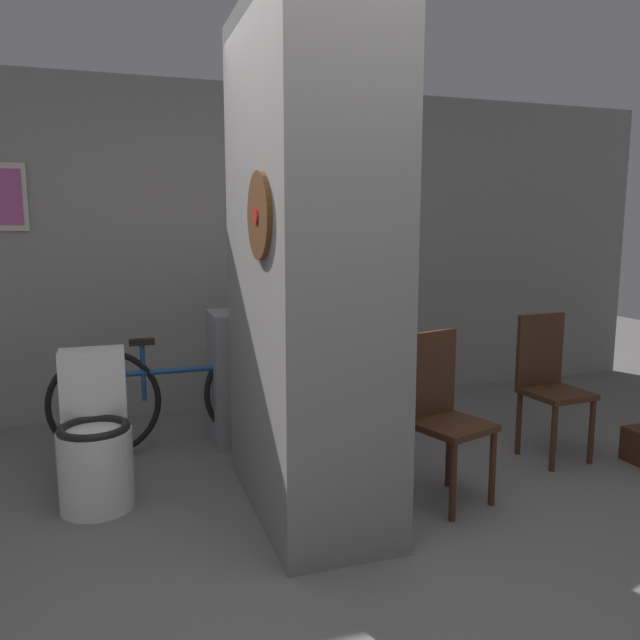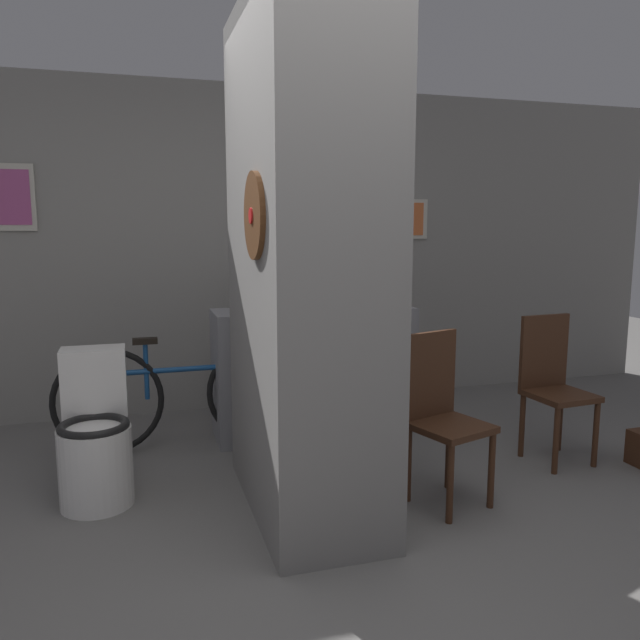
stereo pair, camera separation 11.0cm
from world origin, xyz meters
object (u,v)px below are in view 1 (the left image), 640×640
at_px(bicycle, 183,395).
at_px(chair_by_doorway, 549,380).
at_px(chair_near_pillar, 443,410).
at_px(toilet, 95,442).
at_px(bottle_tall, 281,293).

bearing_deg(bicycle, chair_by_doorway, -21.46).
bearing_deg(chair_by_doorway, chair_near_pillar, -164.59).
distance_m(toilet, chair_by_doorway, 2.80).
bearing_deg(bottle_tall, chair_by_doorway, -31.89).
xyz_separation_m(chair_near_pillar, bottle_tall, (-0.56, 1.32, 0.53)).
relative_size(chair_near_pillar, bottle_tall, 2.90).
bearing_deg(toilet, chair_near_pillar, -16.79).
height_order(toilet, bicycle, toilet).
relative_size(toilet, chair_by_doorway, 0.88).
relative_size(chair_by_doorway, bottle_tall, 2.90).
relative_size(chair_by_doorway, bicycle, 0.54).
height_order(chair_near_pillar, bottle_tall, bottle_tall).
xyz_separation_m(toilet, chair_by_doorway, (2.79, -0.19, 0.16)).
bearing_deg(bicycle, bottle_tall, 6.14).
height_order(toilet, chair_near_pillar, chair_near_pillar).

